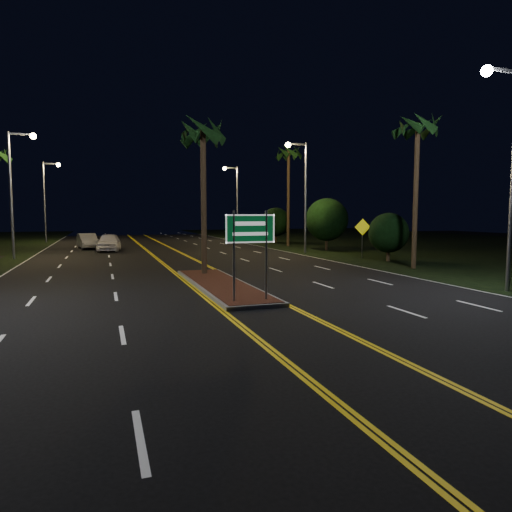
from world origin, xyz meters
name	(u,v)px	position (x,y,z in m)	size (l,w,h in m)	color
ground	(279,322)	(0.00, 0.00, 0.00)	(120.00, 120.00, 0.00)	black
grass_right	(462,246)	(30.00, 25.00, 0.00)	(40.00, 110.00, 0.01)	black
median_island	(221,285)	(0.00, 7.00, 0.08)	(2.25, 10.25, 0.17)	gray
highway_sign	(250,237)	(0.00, 2.80, 2.40)	(1.80, 0.08, 3.20)	gray
streetlight_left_mid	(16,180)	(-10.61, 24.00, 5.66)	(1.91, 0.44, 9.00)	gray
streetlight_left_far	(48,192)	(-10.61, 44.00, 5.66)	(1.91, 0.44, 9.00)	gray
streetlight_right_near	(507,153)	(10.61, 2.00, 5.66)	(1.91, 0.44, 9.00)	gray
streetlight_right_mid	(301,184)	(10.61, 22.00, 5.66)	(1.91, 0.44, 9.00)	gray
streetlight_right_far	(234,194)	(10.61, 42.00, 5.66)	(1.91, 0.44, 9.00)	gray
palm_median	(203,133)	(0.00, 10.50, 7.28)	(2.40, 2.40, 8.30)	#382819
palm_right_near	(418,127)	(12.50, 10.00, 8.21)	(2.40, 2.40, 9.30)	#382819
palm_right_far	(289,154)	(12.80, 30.00, 9.14)	(2.40, 2.40, 10.30)	#382819
shrub_near	(389,233)	(13.50, 14.00, 1.95)	(2.70, 2.70, 3.30)	#382819
shrub_mid	(327,220)	(14.00, 24.00, 2.73)	(3.78, 3.78, 4.62)	#382819
shrub_far	(276,222)	(13.80, 36.00, 2.34)	(3.24, 3.24, 3.96)	#382819
car_near	(109,241)	(-4.41, 29.38, 0.90)	(2.32, 5.41, 1.80)	white
car_far	(88,240)	(-6.27, 32.97, 0.82)	(2.11, 4.93, 1.64)	#ADAFB7
warning_sign	(362,232)	(13.00, 16.48, 1.91)	(1.20, 0.20, 2.88)	gray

